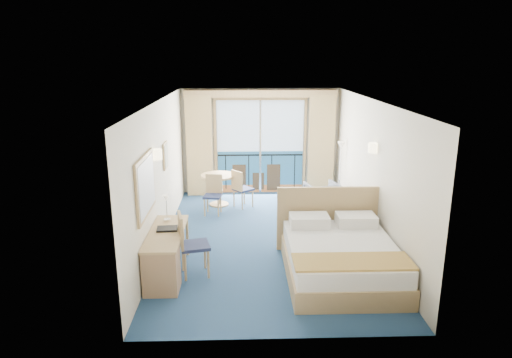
{
  "coord_description": "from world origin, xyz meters",
  "views": [
    {
      "loc": [
        -0.48,
        -8.32,
        3.5
      ],
      "look_at": [
        -0.21,
        0.2,
        1.18
      ],
      "focal_mm": 32.0,
      "sensor_mm": 36.0,
      "label": 1
    }
  ],
  "objects_px": {
    "table_chair_a": "(241,187)",
    "floor_lamp": "(341,157)",
    "bed": "(340,256)",
    "desk": "(163,262)",
    "round_table": "(219,182)",
    "table_chair_b": "(213,192)",
    "nightstand": "(359,228)",
    "armchair": "(322,197)",
    "desk_chair": "(189,241)"
  },
  "relations": [
    {
      "from": "table_chair_a",
      "to": "floor_lamp",
      "type": "bearing_deg",
      "value": -122.68
    },
    {
      "from": "bed",
      "to": "desk",
      "type": "bearing_deg",
      "value": -173.6
    },
    {
      "from": "desk",
      "to": "table_chair_a",
      "type": "xyz_separation_m",
      "value": [
        1.2,
        3.81,
        0.1
      ]
    },
    {
      "from": "floor_lamp",
      "to": "round_table",
      "type": "bearing_deg",
      "value": -179.28
    },
    {
      "from": "table_chair_b",
      "to": "round_table",
      "type": "bearing_deg",
      "value": 89.12
    },
    {
      "from": "bed",
      "to": "round_table",
      "type": "distance_m",
      "value": 4.29
    },
    {
      "from": "nightstand",
      "to": "armchair",
      "type": "xyz_separation_m",
      "value": [
        -0.37,
        1.95,
        0.02
      ]
    },
    {
      "from": "bed",
      "to": "table_chair_a",
      "type": "height_order",
      "value": "bed"
    },
    {
      "from": "nightstand",
      "to": "floor_lamp",
      "type": "xyz_separation_m",
      "value": [
        0.13,
        2.46,
        0.85
      ]
    },
    {
      "from": "armchair",
      "to": "desk_chair",
      "type": "xyz_separation_m",
      "value": [
        -2.73,
        -3.16,
        0.27
      ]
    },
    {
      "from": "floor_lamp",
      "to": "bed",
      "type": "bearing_deg",
      "value": -101.66
    },
    {
      "from": "round_table",
      "to": "desk",
      "type": "bearing_deg",
      "value": -99.56
    },
    {
      "from": "bed",
      "to": "round_table",
      "type": "xyz_separation_m",
      "value": [
        -2.15,
        3.71,
        0.23
      ]
    },
    {
      "from": "desk_chair",
      "to": "round_table",
      "type": "distance_m",
      "value": 3.65
    },
    {
      "from": "armchair",
      "to": "table_chair_b",
      "type": "relative_size",
      "value": 0.81
    },
    {
      "from": "bed",
      "to": "desk",
      "type": "relative_size",
      "value": 1.42
    },
    {
      "from": "nightstand",
      "to": "desk_chair",
      "type": "xyz_separation_m",
      "value": [
        -3.09,
        -1.21,
        0.29
      ]
    },
    {
      "from": "nightstand",
      "to": "table_chair_b",
      "type": "bearing_deg",
      "value": 147.6
    },
    {
      "from": "nightstand",
      "to": "table_chair_b",
      "type": "relative_size",
      "value": 0.68
    },
    {
      "from": "desk",
      "to": "round_table",
      "type": "xyz_separation_m",
      "value": [
        0.68,
        4.02,
        0.15
      ]
    },
    {
      "from": "bed",
      "to": "desk_chair",
      "type": "distance_m",
      "value": 2.47
    },
    {
      "from": "round_table",
      "to": "table_chair_b",
      "type": "height_order",
      "value": "table_chair_b"
    },
    {
      "from": "bed",
      "to": "table_chair_b",
      "type": "distance_m",
      "value": 3.84
    },
    {
      "from": "bed",
      "to": "table_chair_a",
      "type": "xyz_separation_m",
      "value": [
        -1.62,
        3.5,
        0.18
      ]
    },
    {
      "from": "nightstand",
      "to": "desk",
      "type": "bearing_deg",
      "value": -155.17
    },
    {
      "from": "bed",
      "to": "desk",
      "type": "xyz_separation_m",
      "value": [
        -2.82,
        -0.32,
        0.08
      ]
    },
    {
      "from": "desk_chair",
      "to": "table_chair_b",
      "type": "distance_m",
      "value": 3.05
    },
    {
      "from": "armchair",
      "to": "table_chair_a",
      "type": "height_order",
      "value": "table_chair_a"
    },
    {
      "from": "desk_chair",
      "to": "armchair",
      "type": "bearing_deg",
      "value": -53.69
    },
    {
      "from": "table_chair_a",
      "to": "armchair",
      "type": "bearing_deg",
      "value": -136.51
    },
    {
      "from": "desk",
      "to": "desk_chair",
      "type": "relative_size",
      "value": 1.5
    },
    {
      "from": "floor_lamp",
      "to": "table_chair_a",
      "type": "distance_m",
      "value": 2.49
    },
    {
      "from": "round_table",
      "to": "table_chair_a",
      "type": "height_order",
      "value": "table_chair_a"
    },
    {
      "from": "nightstand",
      "to": "table_chair_b",
      "type": "distance_m",
      "value": 3.42
    },
    {
      "from": "floor_lamp",
      "to": "desk",
      "type": "distance_m",
      "value": 5.47
    },
    {
      "from": "armchair",
      "to": "bed",
      "type": "bearing_deg",
      "value": 70.89
    },
    {
      "from": "nightstand",
      "to": "floor_lamp",
      "type": "bearing_deg",
      "value": 86.87
    },
    {
      "from": "armchair",
      "to": "table_chair_a",
      "type": "relative_size",
      "value": 0.8
    },
    {
      "from": "armchair",
      "to": "table_chair_a",
      "type": "bearing_deg",
      "value": -22.19
    },
    {
      "from": "nightstand",
      "to": "table_chair_b",
      "type": "xyz_separation_m",
      "value": [
        -2.88,
        1.83,
        0.2
      ]
    },
    {
      "from": "bed",
      "to": "round_table",
      "type": "bearing_deg",
      "value": 120.05
    },
    {
      "from": "armchair",
      "to": "desk_chair",
      "type": "relative_size",
      "value": 0.68
    },
    {
      "from": "table_chair_a",
      "to": "bed",
      "type": "bearing_deg",
      "value": 166.27
    },
    {
      "from": "nightstand",
      "to": "armchair",
      "type": "height_order",
      "value": "armchair"
    },
    {
      "from": "round_table",
      "to": "table_chair_a",
      "type": "xyz_separation_m",
      "value": [
        0.52,
        -0.21,
        -0.06
      ]
    },
    {
      "from": "nightstand",
      "to": "armchair",
      "type": "relative_size",
      "value": 0.85
    },
    {
      "from": "table_chair_b",
      "to": "nightstand",
      "type": "bearing_deg",
      "value": -24.15
    },
    {
      "from": "bed",
      "to": "nightstand",
      "type": "relative_size",
      "value": 3.7
    },
    {
      "from": "round_table",
      "to": "table_chair_b",
      "type": "bearing_deg",
      "value": -99.14
    },
    {
      "from": "bed",
      "to": "armchair",
      "type": "bearing_deg",
      "value": 85.19
    }
  ]
}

